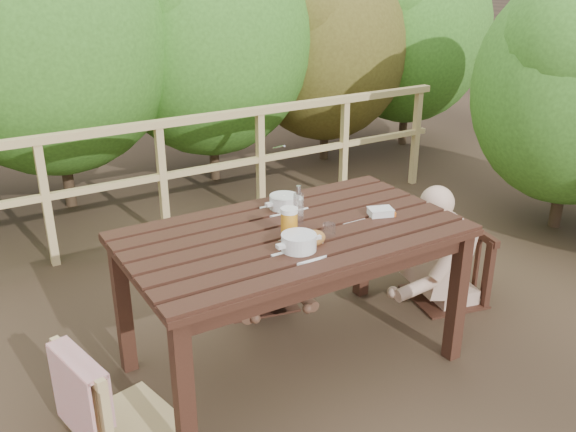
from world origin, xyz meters
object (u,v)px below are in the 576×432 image
chair_far (257,240)px  soup_near (299,244)px  chair_right (450,235)px  diner_right (456,205)px  bread_roll (313,238)px  bottle (298,206)px  tumbler (329,231)px  table (293,300)px  soup_far (284,203)px  butter_tub (380,213)px  chair_left (118,345)px  woman (255,221)px  beer_glass (289,224)px

chair_far → soup_near: 1.05m
chair_right → diner_right: 0.21m
bread_roll → bottle: bearing=74.2°
chair_far → tumbler: chair_far is taller
bread_roll → chair_far: bearing=79.9°
table → bottle: bottle is taller
soup_near → bottle: bottle is taller
table → soup_far: 0.55m
soup_near → bottle: size_ratio=1.28×
butter_tub → bread_roll: bearing=-150.0°
chair_left → butter_tub: chair_left is taller
chair_right → bottle: 1.30m
woman → tumbler: bearing=99.2°
soup_far → tumbler: bearing=-89.5°
chair_right → soup_far: (-1.16, 0.20, 0.40)m
soup_near → soup_far: 0.56m
diner_right → woman: bearing=73.5°
chair_right → soup_far: chair_right is taller
tumbler → bottle: bearing=102.9°
chair_right → diner_right: size_ratio=0.69×
woman → tumbler: size_ratio=14.90×
chair_right → bread_roll: (-1.28, -0.28, 0.39)m
bread_roll → tumbler: (0.12, 0.03, -0.00)m
chair_far → butter_tub: size_ratio=6.88×
beer_glass → woman: bearing=74.3°
table → soup_far: size_ratio=6.37×
chair_far → table: bearing=-91.0°
woman → tumbler: woman is taller
chair_left → butter_tub: 1.55m
soup_far → butter_tub: (0.40, -0.37, -0.02)m
chair_left → diner_right: size_ratio=0.70×
table → tumbler: (0.12, -0.16, 0.45)m
soup_far → bread_roll: 0.49m
woman → bread_roll: bearing=91.8°
chair_left → beer_glass: beer_glass is taller
chair_far → diner_right: size_ratio=0.68×
woman → diner_right: 1.32m
table → tumbler: tumbler is taller
woman → butter_tub: 0.93m
chair_left → woman: woman is taller
table → butter_tub: butter_tub is taller
diner_right → tumbler: 1.23m
table → soup_far: (0.12, 0.29, 0.46)m
woman → soup_near: size_ratio=4.02×
woman → beer_glass: bearing=85.9°
soup_near → butter_tub: (0.62, 0.14, -0.02)m
soup_far → bread_roll: bearing=-103.7°
chair_far → bread_roll: size_ratio=6.78×
woman → diner_right: bearing=162.7°
bread_roll → beer_glass: (-0.06, 0.12, 0.05)m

